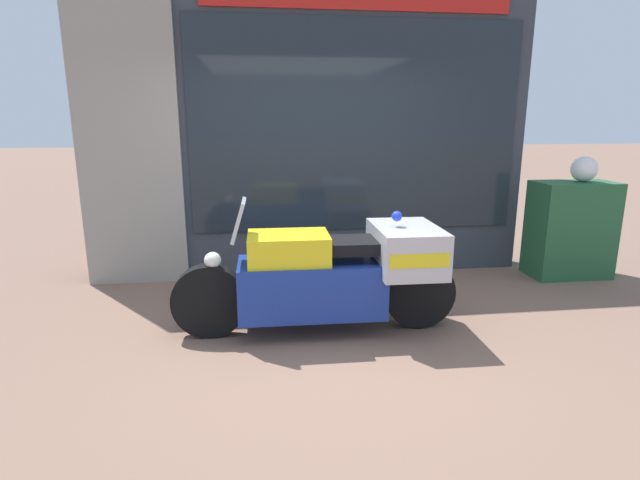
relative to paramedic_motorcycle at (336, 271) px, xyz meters
The scene contains 6 objects.
ground_plane 0.57m from the paramedic_motorcycle, 95.11° to the right, with size 60.00×60.00×0.00m, color #7A5B4C.
shop_building 2.17m from the paramedic_motorcycle, 103.78° to the left, with size 5.01×0.55×3.31m.
window_display 1.88m from the paramedic_motorcycle, 76.28° to the left, with size 3.48×0.30×2.09m.
paramedic_motorcycle is the anchor object (origin of this frame).
utility_cabinet 3.18m from the paramedic_motorcycle, 22.16° to the left, with size 0.89×0.50×1.10m, color #235633.
white_helmet 3.34m from the paramedic_motorcycle, 21.75° to the left, with size 0.29×0.29×0.29m, color white.
Camera 1 is at (-0.65, -3.81, 1.80)m, focal length 28.00 mm.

